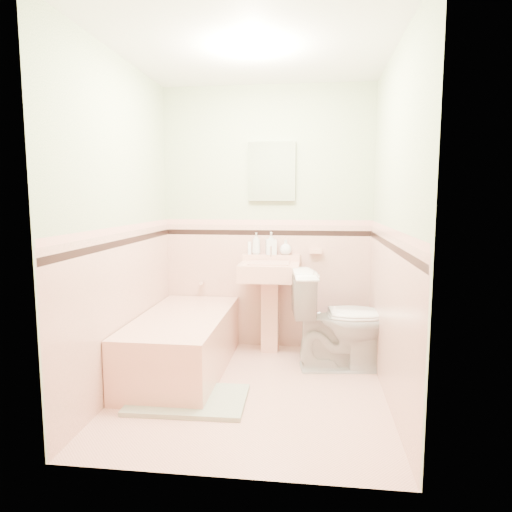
# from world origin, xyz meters

# --- Properties ---
(floor) EXTENTS (2.20, 2.20, 0.00)m
(floor) POSITION_xyz_m (0.00, 0.00, 0.00)
(floor) COLOR #E9AF99
(floor) RESTS_ON ground
(ceiling) EXTENTS (2.20, 2.20, 0.00)m
(ceiling) POSITION_xyz_m (0.00, 0.00, 2.50)
(ceiling) COLOR white
(ceiling) RESTS_ON ground
(wall_back) EXTENTS (2.50, 0.00, 2.50)m
(wall_back) POSITION_xyz_m (0.00, 1.10, 1.25)
(wall_back) COLOR #F3E2C6
(wall_back) RESTS_ON ground
(wall_front) EXTENTS (2.50, 0.00, 2.50)m
(wall_front) POSITION_xyz_m (0.00, -1.10, 1.25)
(wall_front) COLOR #F3E2C6
(wall_front) RESTS_ON ground
(wall_left) EXTENTS (0.00, 2.50, 2.50)m
(wall_left) POSITION_xyz_m (-1.00, 0.00, 1.25)
(wall_left) COLOR #F3E2C6
(wall_left) RESTS_ON ground
(wall_right) EXTENTS (0.00, 2.50, 2.50)m
(wall_right) POSITION_xyz_m (1.00, 0.00, 1.25)
(wall_right) COLOR #F3E2C6
(wall_right) RESTS_ON ground
(wainscot_back) EXTENTS (2.00, 0.00, 2.00)m
(wainscot_back) POSITION_xyz_m (0.00, 1.09, 0.60)
(wainscot_back) COLOR beige
(wainscot_back) RESTS_ON ground
(wainscot_front) EXTENTS (2.00, 0.00, 2.00)m
(wainscot_front) POSITION_xyz_m (0.00, -1.09, 0.60)
(wainscot_front) COLOR beige
(wainscot_front) RESTS_ON ground
(wainscot_left) EXTENTS (0.00, 2.20, 2.20)m
(wainscot_left) POSITION_xyz_m (-0.99, 0.00, 0.60)
(wainscot_left) COLOR beige
(wainscot_left) RESTS_ON ground
(wainscot_right) EXTENTS (0.00, 2.20, 2.20)m
(wainscot_right) POSITION_xyz_m (0.99, 0.00, 0.60)
(wainscot_right) COLOR beige
(wainscot_right) RESTS_ON ground
(accent_back) EXTENTS (2.00, 0.00, 2.00)m
(accent_back) POSITION_xyz_m (0.00, 1.08, 1.12)
(accent_back) COLOR black
(accent_back) RESTS_ON ground
(accent_front) EXTENTS (2.00, 0.00, 2.00)m
(accent_front) POSITION_xyz_m (0.00, -1.08, 1.12)
(accent_front) COLOR black
(accent_front) RESTS_ON ground
(accent_left) EXTENTS (0.00, 2.20, 2.20)m
(accent_left) POSITION_xyz_m (-0.98, 0.00, 1.12)
(accent_left) COLOR black
(accent_left) RESTS_ON ground
(accent_right) EXTENTS (0.00, 2.20, 2.20)m
(accent_right) POSITION_xyz_m (0.98, 0.00, 1.12)
(accent_right) COLOR black
(accent_right) RESTS_ON ground
(cap_back) EXTENTS (2.00, 0.00, 2.00)m
(cap_back) POSITION_xyz_m (0.00, 1.08, 1.22)
(cap_back) COLOR #E9A592
(cap_back) RESTS_ON ground
(cap_front) EXTENTS (2.00, 0.00, 2.00)m
(cap_front) POSITION_xyz_m (0.00, -1.08, 1.22)
(cap_front) COLOR #E9A592
(cap_front) RESTS_ON ground
(cap_left) EXTENTS (0.00, 2.20, 2.20)m
(cap_left) POSITION_xyz_m (-0.98, 0.00, 1.22)
(cap_left) COLOR #E9A592
(cap_left) RESTS_ON ground
(cap_right) EXTENTS (0.00, 2.20, 2.20)m
(cap_right) POSITION_xyz_m (0.98, 0.00, 1.22)
(cap_right) COLOR #E9A592
(cap_right) RESTS_ON ground
(bathtub) EXTENTS (0.70, 1.50, 0.45)m
(bathtub) POSITION_xyz_m (-0.63, 0.33, 0.23)
(bathtub) COLOR #E4A58C
(bathtub) RESTS_ON floor
(tub_faucet) EXTENTS (0.04, 0.12, 0.04)m
(tub_faucet) POSITION_xyz_m (-0.63, 1.05, 0.63)
(tub_faucet) COLOR silver
(tub_faucet) RESTS_ON wall_back
(sink) EXTENTS (0.55, 0.48, 0.86)m
(sink) POSITION_xyz_m (0.05, 0.86, 0.43)
(sink) COLOR #E4A58C
(sink) RESTS_ON floor
(sink_faucet) EXTENTS (0.02, 0.02, 0.10)m
(sink_faucet) POSITION_xyz_m (0.05, 1.00, 0.95)
(sink_faucet) COLOR silver
(sink_faucet) RESTS_ON sink
(medicine_cabinet) EXTENTS (0.44, 0.04, 0.55)m
(medicine_cabinet) POSITION_xyz_m (0.05, 1.07, 1.70)
(medicine_cabinet) COLOR white
(medicine_cabinet) RESTS_ON wall_back
(soap_dish) EXTENTS (0.12, 0.07, 0.04)m
(soap_dish) POSITION_xyz_m (0.47, 1.06, 0.95)
(soap_dish) COLOR #E4A58C
(soap_dish) RESTS_ON wall_back
(soap_bottle_left) EXTENTS (0.09, 0.09, 0.21)m
(soap_bottle_left) POSITION_xyz_m (-0.10, 1.04, 1.02)
(soap_bottle_left) COLOR #B2B2B2
(soap_bottle_left) RESTS_ON sink
(soap_bottle_mid) EXTENTS (0.12, 0.12, 0.22)m
(soap_bottle_mid) POSITION_xyz_m (0.05, 1.04, 1.02)
(soap_bottle_mid) COLOR #B2B2B2
(soap_bottle_mid) RESTS_ON sink
(soap_bottle_right) EXTENTS (0.13, 0.13, 0.14)m
(soap_bottle_right) POSITION_xyz_m (0.19, 1.04, 0.99)
(soap_bottle_right) COLOR #B2B2B2
(soap_bottle_right) RESTS_ON sink
(tube) EXTENTS (0.04, 0.04, 0.12)m
(tube) POSITION_xyz_m (-0.16, 1.04, 0.98)
(tube) COLOR white
(tube) RESTS_ON sink
(toilet) EXTENTS (0.89, 0.57, 0.85)m
(toilet) POSITION_xyz_m (0.70, 0.56, 0.43)
(toilet) COLOR white
(toilet) RESTS_ON floor
(bucket) EXTENTS (0.33, 0.33, 0.27)m
(bucket) POSITION_xyz_m (0.52, 0.81, 0.14)
(bucket) COLOR #051EB9
(bucket) RESTS_ON floor
(bath_mat) EXTENTS (0.84, 0.57, 0.03)m
(bath_mat) POSITION_xyz_m (-0.43, -0.25, 0.02)
(bath_mat) COLOR gray
(bath_mat) RESTS_ON floor
(shoe) EXTENTS (0.16, 0.08, 0.06)m
(shoe) POSITION_xyz_m (-0.39, -0.16, 0.06)
(shoe) COLOR #BF1E59
(shoe) RESTS_ON bath_mat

